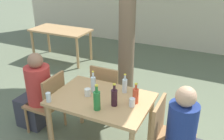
{
  "coord_description": "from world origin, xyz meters",
  "views": [
    {
      "loc": [
        1.25,
        -2.32,
        2.33
      ],
      "look_at": [
        0.0,
        0.3,
        1.02
      ],
      "focal_mm": 40.0,
      "sensor_mm": 36.0,
      "label": 1
    }
  ],
  "objects_px": {
    "patio_chair_0": "(49,100)",
    "water_bottle_3": "(93,84)",
    "wine_bottle_0": "(114,97)",
    "drinking_glass_1": "(48,97)",
    "soda_bottle_4": "(136,95)",
    "person_seated_0": "(35,95)",
    "dining_table_back": "(61,33)",
    "patio_chair_2": "(108,89)",
    "drinking_glass_0": "(132,102)",
    "green_bottle_2": "(97,100)",
    "person_seated_1": "(189,140)",
    "patio_chair_1": "(167,134)",
    "dining_table_front": "(102,105)",
    "drinking_glass_2": "(88,92)",
    "water_bottle_1": "(125,85)"
  },
  "relations": [
    {
      "from": "person_seated_0",
      "to": "patio_chair_0",
      "type": "bearing_deg",
      "value": 90.0
    },
    {
      "from": "patio_chair_2",
      "to": "water_bottle_1",
      "type": "height_order",
      "value": "water_bottle_1"
    },
    {
      "from": "patio_chair_1",
      "to": "person_seated_0",
      "type": "bearing_deg",
      "value": 90.0
    },
    {
      "from": "drinking_glass_1",
      "to": "green_bottle_2",
      "type": "bearing_deg",
      "value": 9.66
    },
    {
      "from": "person_seated_1",
      "to": "wine_bottle_0",
      "type": "height_order",
      "value": "person_seated_1"
    },
    {
      "from": "dining_table_back",
      "to": "patio_chair_1",
      "type": "xyz_separation_m",
      "value": [
        3.18,
        -2.38,
        -0.16
      ]
    },
    {
      "from": "patio_chair_1",
      "to": "drinking_glass_0",
      "type": "xyz_separation_m",
      "value": [
        -0.43,
        -0.01,
        0.31
      ]
    },
    {
      "from": "patio_chair_0",
      "to": "drinking_glass_2",
      "type": "distance_m",
      "value": 0.72
    },
    {
      "from": "dining_table_front",
      "to": "dining_table_back",
      "type": "height_order",
      "value": "same"
    },
    {
      "from": "patio_chair_0",
      "to": "water_bottle_3",
      "type": "bearing_deg",
      "value": 97.62
    },
    {
      "from": "patio_chair_2",
      "to": "soda_bottle_4",
      "type": "height_order",
      "value": "soda_bottle_4"
    },
    {
      "from": "soda_bottle_4",
      "to": "person_seated_0",
      "type": "bearing_deg",
      "value": -177.19
    },
    {
      "from": "patio_chair_0",
      "to": "person_seated_0",
      "type": "relative_size",
      "value": 0.76
    },
    {
      "from": "dining_table_back",
      "to": "drinking_glass_0",
      "type": "bearing_deg",
      "value": -41.01
    },
    {
      "from": "patio_chair_1",
      "to": "patio_chair_2",
      "type": "distance_m",
      "value": 1.25
    },
    {
      "from": "wine_bottle_0",
      "to": "drinking_glass_2",
      "type": "xyz_separation_m",
      "value": [
        -0.39,
        0.06,
        -0.06
      ]
    },
    {
      "from": "soda_bottle_4",
      "to": "drinking_glass_1",
      "type": "relative_size",
      "value": 2.18
    },
    {
      "from": "person_seated_0",
      "to": "dining_table_back",
      "type": "bearing_deg",
      "value": -151.73
    },
    {
      "from": "patio_chair_0",
      "to": "patio_chair_2",
      "type": "bearing_deg",
      "value": 137.49
    },
    {
      "from": "dining_table_front",
      "to": "patio_chair_1",
      "type": "distance_m",
      "value": 0.85
    },
    {
      "from": "green_bottle_2",
      "to": "drinking_glass_2",
      "type": "height_order",
      "value": "green_bottle_2"
    },
    {
      "from": "green_bottle_2",
      "to": "patio_chair_0",
      "type": "bearing_deg",
      "value": 164.96
    },
    {
      "from": "dining_table_front",
      "to": "dining_table_back",
      "type": "distance_m",
      "value": 3.34
    },
    {
      "from": "soda_bottle_4",
      "to": "drinking_glass_1",
      "type": "height_order",
      "value": "soda_bottle_4"
    },
    {
      "from": "patio_chair_0",
      "to": "drinking_glass_0",
      "type": "distance_m",
      "value": 1.27
    },
    {
      "from": "drinking_glass_0",
      "to": "patio_chair_0",
      "type": "bearing_deg",
      "value": 179.37
    },
    {
      "from": "patio_chair_0",
      "to": "dining_table_back",
      "type": "bearing_deg",
      "value": -147.53
    },
    {
      "from": "person_seated_0",
      "to": "wine_bottle_0",
      "type": "height_order",
      "value": "person_seated_0"
    },
    {
      "from": "dining_table_back",
      "to": "green_bottle_2",
      "type": "relative_size",
      "value": 4.52
    },
    {
      "from": "dining_table_back",
      "to": "wine_bottle_0",
      "type": "xyz_separation_m",
      "value": [
        2.56,
        -2.46,
        0.21
      ]
    },
    {
      "from": "green_bottle_2",
      "to": "drinking_glass_2",
      "type": "relative_size",
      "value": 3.33
    },
    {
      "from": "patio_chair_0",
      "to": "water_bottle_3",
      "type": "distance_m",
      "value": 0.77
    },
    {
      "from": "wine_bottle_0",
      "to": "soda_bottle_4",
      "type": "bearing_deg",
      "value": 37.63
    },
    {
      "from": "drinking_glass_2",
      "to": "patio_chair_2",
      "type": "bearing_deg",
      "value": 95.23
    },
    {
      "from": "person_seated_1",
      "to": "drinking_glass_0",
      "type": "bearing_deg",
      "value": 91.16
    },
    {
      "from": "water_bottle_3",
      "to": "drinking_glass_2",
      "type": "xyz_separation_m",
      "value": [
        -0.02,
        -0.11,
        -0.07
      ]
    },
    {
      "from": "wine_bottle_0",
      "to": "drinking_glass_1",
      "type": "bearing_deg",
      "value": -160.36
    },
    {
      "from": "person_seated_0",
      "to": "wine_bottle_0",
      "type": "bearing_deg",
      "value": 86.28
    },
    {
      "from": "water_bottle_3",
      "to": "soda_bottle_4",
      "type": "distance_m",
      "value": 0.57
    },
    {
      "from": "dining_table_front",
      "to": "wine_bottle_0",
      "type": "distance_m",
      "value": 0.31
    },
    {
      "from": "green_bottle_2",
      "to": "wine_bottle_0",
      "type": "bearing_deg",
      "value": 49.3
    },
    {
      "from": "water_bottle_3",
      "to": "patio_chair_1",
      "type": "bearing_deg",
      "value": -5.18
    },
    {
      "from": "dining_table_front",
      "to": "drinking_glass_2",
      "type": "height_order",
      "value": "drinking_glass_2"
    },
    {
      "from": "person_seated_0",
      "to": "soda_bottle_4",
      "type": "bearing_deg",
      "value": 92.81
    },
    {
      "from": "dining_table_front",
      "to": "drinking_glass_2",
      "type": "relative_size",
      "value": 12.88
    },
    {
      "from": "person_seated_0",
      "to": "water_bottle_3",
      "type": "relative_size",
      "value": 4.13
    },
    {
      "from": "dining_table_back",
      "to": "green_bottle_2",
      "type": "bearing_deg",
      "value": -47.3
    },
    {
      "from": "water_bottle_3",
      "to": "wine_bottle_0",
      "type": "bearing_deg",
      "value": -25.03
    },
    {
      "from": "patio_chair_0",
      "to": "water_bottle_3",
      "type": "height_order",
      "value": "water_bottle_3"
    },
    {
      "from": "person_seated_0",
      "to": "person_seated_1",
      "type": "relative_size",
      "value": 1.04
    }
  ]
}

